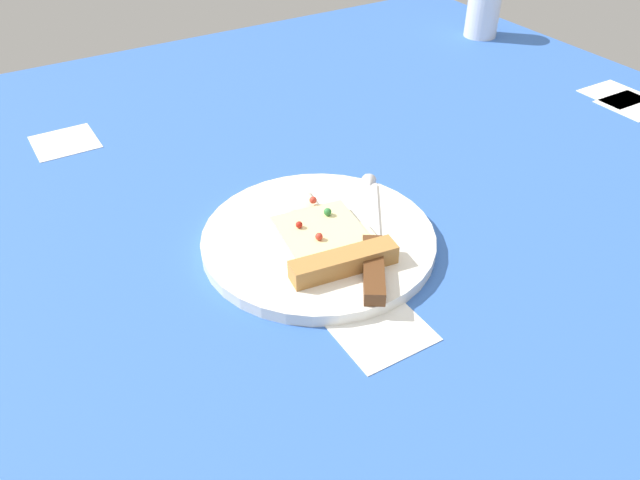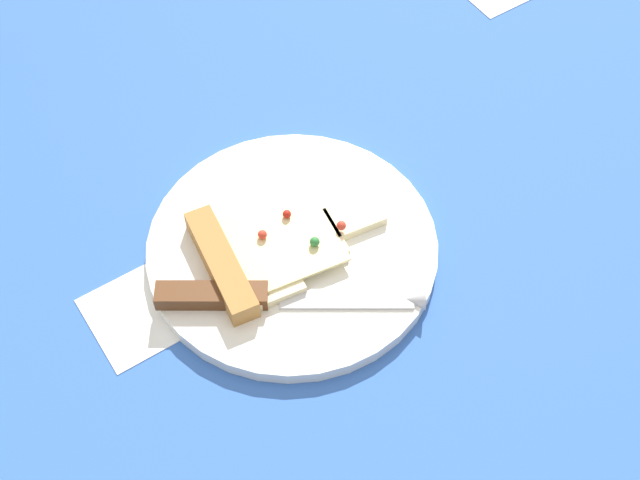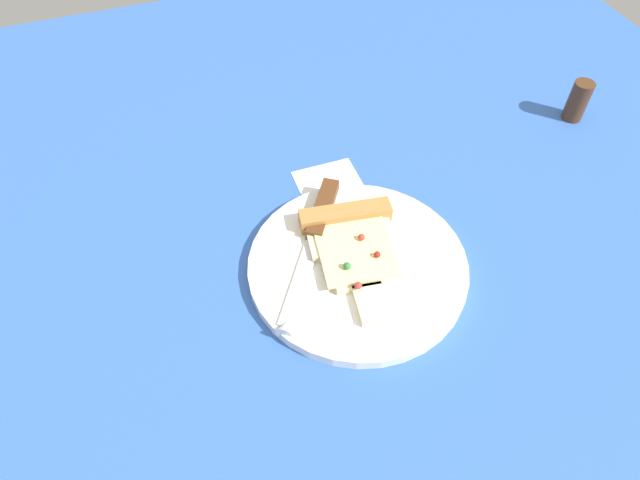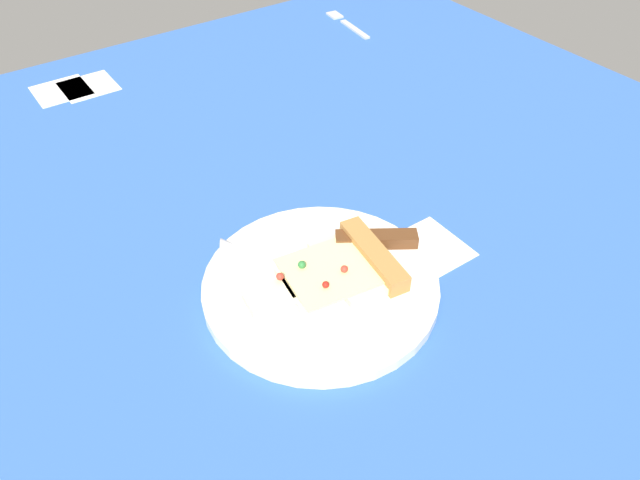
# 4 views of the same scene
# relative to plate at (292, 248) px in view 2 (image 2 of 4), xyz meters

# --- Properties ---
(ground_plane) EXTENTS (1.50, 1.50, 0.03)m
(ground_plane) POSITION_rel_plate_xyz_m (0.01, 0.03, -0.02)
(ground_plane) COLOR #3360B7
(ground_plane) RESTS_ON ground
(plate) EXTENTS (0.27, 0.27, 0.01)m
(plate) POSITION_rel_plate_xyz_m (0.00, 0.00, 0.00)
(plate) COLOR white
(plate) RESTS_ON ground_plane
(pizza_slice) EXTENTS (0.18, 0.12, 0.02)m
(pizza_slice) POSITION_rel_plate_xyz_m (0.03, -0.00, 0.02)
(pizza_slice) COLOR beige
(pizza_slice) RESTS_ON plate
(knife) EXTENTS (0.21, 0.15, 0.02)m
(knife) POSITION_rel_plate_xyz_m (0.05, 0.04, 0.01)
(knife) COLOR silver
(knife) RESTS_ON plate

